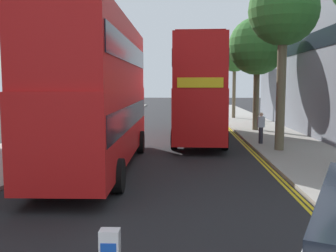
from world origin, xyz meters
The scene contains 10 objects.
sidewalk_right centered at (6.50, 16.00, 0.07)m, with size 4.00×80.00×0.14m, color #9E9991.
sidewalk_left centered at (-6.50, 16.00, 0.07)m, with size 4.00×80.00×0.14m, color #9E9991.
kerb_line_outer centered at (4.40, 14.00, 0.00)m, with size 0.10×56.00×0.01m, color yellow.
kerb_line_inner centered at (4.24, 14.00, 0.00)m, with size 0.10×56.00×0.01m, color yellow.
double_decker_bus_away centered at (-2.19, 12.38, 3.03)m, with size 2.91×10.84×5.64m.
double_decker_bus_oncoming centered at (1.96, 20.10, 3.03)m, with size 3.10×10.89×5.64m.
pedestrian_far centered at (5.08, 18.01, 0.99)m, with size 0.34×0.22×1.62m.
street_tree_near centered at (5.57, 16.09, 6.47)m, with size 3.20×3.20×8.04m.
street_tree_mid centered at (5.93, 24.10, 5.71)m, with size 3.83×3.83×7.53m.
street_tree_far centered at (5.67, 33.51, 5.76)m, with size 2.93×2.93×7.15m.
Camera 1 is at (1.02, -2.01, 3.22)m, focal length 40.99 mm.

